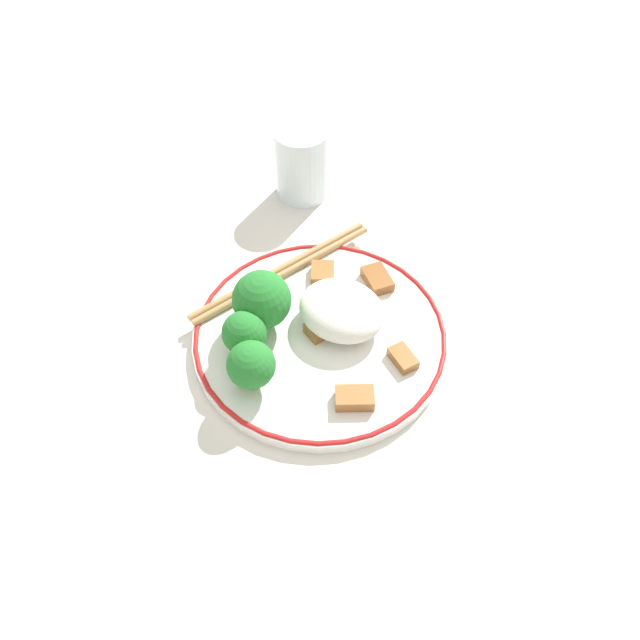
{
  "coord_description": "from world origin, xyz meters",
  "views": [
    {
      "loc": [
        0.22,
        -0.32,
        0.5
      ],
      "look_at": [
        0.0,
        0.0,
        0.03
      ],
      "focal_mm": 35.0,
      "sensor_mm": 36.0,
      "label": 1
    }
  ],
  "objects_px": {
    "plate": "(320,336)",
    "broccoli_back_center": "(244,334)",
    "drinking_glass": "(302,163)",
    "broccoli_back_right": "(251,365)",
    "broccoli_back_left": "(262,300)",
    "chopsticks": "(283,271)"
  },
  "relations": [
    {
      "from": "drinking_glass",
      "to": "broccoli_back_center",
      "type": "bearing_deg",
      "value": -66.18
    },
    {
      "from": "broccoli_back_center",
      "to": "drinking_glass",
      "type": "relative_size",
      "value": 0.58
    },
    {
      "from": "broccoli_back_center",
      "to": "broccoli_back_right",
      "type": "relative_size",
      "value": 0.97
    },
    {
      "from": "broccoli_back_center",
      "to": "drinking_glass",
      "type": "xyz_separation_m",
      "value": [
        -0.11,
        0.24,
        0.0
      ]
    },
    {
      "from": "plate",
      "to": "broccoli_back_center",
      "type": "height_order",
      "value": "broccoli_back_center"
    },
    {
      "from": "broccoli_back_right",
      "to": "drinking_glass",
      "type": "xyz_separation_m",
      "value": [
        -0.13,
        0.27,
        0.0
      ]
    },
    {
      "from": "broccoli_back_left",
      "to": "drinking_glass",
      "type": "xyz_separation_m",
      "value": [
        -0.1,
        0.2,
        -0.0
      ]
    },
    {
      "from": "plate",
      "to": "broccoli_back_center",
      "type": "xyz_separation_m",
      "value": [
        -0.04,
        -0.06,
        0.03
      ]
    },
    {
      "from": "broccoli_back_left",
      "to": "broccoli_back_center",
      "type": "distance_m",
      "value": 0.04
    },
    {
      "from": "plate",
      "to": "broccoli_back_left",
      "type": "xyz_separation_m",
      "value": [
        -0.05,
        -0.02,
        0.04
      ]
    },
    {
      "from": "drinking_glass",
      "to": "broccoli_back_right",
      "type": "bearing_deg",
      "value": -63.13
    },
    {
      "from": "plate",
      "to": "broccoli_back_left",
      "type": "distance_m",
      "value": 0.07
    },
    {
      "from": "broccoli_back_left",
      "to": "broccoli_back_right",
      "type": "bearing_deg",
      "value": -59.72
    },
    {
      "from": "broccoli_back_center",
      "to": "chopsticks",
      "type": "distance_m",
      "value": 0.11
    },
    {
      "from": "broccoli_back_left",
      "to": "chopsticks",
      "type": "xyz_separation_m",
      "value": [
        -0.03,
        0.07,
        -0.03
      ]
    },
    {
      "from": "broccoli_back_left",
      "to": "broccoli_back_right",
      "type": "distance_m",
      "value": 0.07
    },
    {
      "from": "plate",
      "to": "broccoli_back_center",
      "type": "bearing_deg",
      "value": -126.71
    },
    {
      "from": "chopsticks",
      "to": "broccoli_back_center",
      "type": "bearing_deg",
      "value": -71.64
    },
    {
      "from": "plate",
      "to": "drinking_glass",
      "type": "height_order",
      "value": "drinking_glass"
    },
    {
      "from": "chopsticks",
      "to": "drinking_glass",
      "type": "relative_size",
      "value": 2.5
    },
    {
      "from": "broccoli_back_center",
      "to": "broccoli_back_right",
      "type": "distance_m",
      "value": 0.04
    },
    {
      "from": "plate",
      "to": "broccoli_back_right",
      "type": "xyz_separation_m",
      "value": [
        -0.02,
        -0.09,
        0.03
      ]
    }
  ]
}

